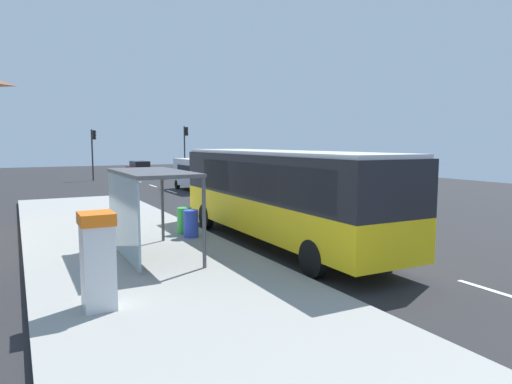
% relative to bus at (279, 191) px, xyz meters
% --- Properties ---
extents(ground_plane, '(56.00, 92.00, 0.04)m').
position_rel_bus_xyz_m(ground_plane, '(1.71, 13.21, -1.86)').
color(ground_plane, '#262628').
extents(sidewalk_platform, '(6.20, 30.00, 0.18)m').
position_rel_bus_xyz_m(sidewalk_platform, '(-4.69, 1.21, -1.75)').
color(sidewalk_platform, '#999993').
rests_on(sidewalk_platform, ground).
extents(lane_stripe_seg_0, '(0.16, 2.20, 0.01)m').
position_rel_bus_xyz_m(lane_stripe_seg_0, '(1.96, -6.79, -1.84)').
color(lane_stripe_seg_0, silver).
rests_on(lane_stripe_seg_0, ground).
extents(lane_stripe_seg_1, '(0.16, 2.20, 0.01)m').
position_rel_bus_xyz_m(lane_stripe_seg_1, '(1.96, -1.79, -1.84)').
color(lane_stripe_seg_1, silver).
rests_on(lane_stripe_seg_1, ground).
extents(lane_stripe_seg_2, '(0.16, 2.20, 0.01)m').
position_rel_bus_xyz_m(lane_stripe_seg_2, '(1.96, 3.21, -1.84)').
color(lane_stripe_seg_2, silver).
rests_on(lane_stripe_seg_2, ground).
extents(lane_stripe_seg_3, '(0.16, 2.20, 0.01)m').
position_rel_bus_xyz_m(lane_stripe_seg_3, '(1.96, 8.21, -1.84)').
color(lane_stripe_seg_3, silver).
rests_on(lane_stripe_seg_3, ground).
extents(lane_stripe_seg_4, '(0.16, 2.20, 0.01)m').
position_rel_bus_xyz_m(lane_stripe_seg_4, '(1.96, 13.21, -1.84)').
color(lane_stripe_seg_4, silver).
rests_on(lane_stripe_seg_4, ground).
extents(lane_stripe_seg_5, '(0.16, 2.20, 0.01)m').
position_rel_bus_xyz_m(lane_stripe_seg_5, '(1.96, 18.21, -1.84)').
color(lane_stripe_seg_5, silver).
rests_on(lane_stripe_seg_5, ground).
extents(lane_stripe_seg_6, '(0.16, 2.20, 0.01)m').
position_rel_bus_xyz_m(lane_stripe_seg_6, '(1.96, 23.21, -1.84)').
color(lane_stripe_seg_6, silver).
rests_on(lane_stripe_seg_6, ground).
extents(lane_stripe_seg_7, '(0.16, 2.20, 0.01)m').
position_rel_bus_xyz_m(lane_stripe_seg_7, '(1.96, 28.21, -1.84)').
color(lane_stripe_seg_7, silver).
rests_on(lane_stripe_seg_7, ground).
extents(bus, '(2.60, 11.03, 3.21)m').
position_rel_bus_xyz_m(bus, '(0.00, 0.00, 0.00)').
color(bus, yellow).
rests_on(bus, ground).
extents(white_van, '(2.07, 5.22, 2.30)m').
position_rel_bus_xyz_m(white_van, '(3.91, 18.08, -0.50)').
color(white_van, silver).
rests_on(white_van, ground).
extents(sedan_near, '(2.01, 4.48, 1.52)m').
position_rel_bus_xyz_m(sedan_near, '(4.01, 36.04, -1.05)').
color(sedan_near, '#A51919').
rests_on(sedan_near, ground).
extents(ticket_machine, '(0.66, 0.76, 1.94)m').
position_rel_bus_xyz_m(ticket_machine, '(-6.50, -3.92, -0.67)').
color(ticket_machine, silver).
rests_on(ticket_machine, sidewalk_platform).
extents(recycling_bin_blue, '(0.52, 0.52, 0.95)m').
position_rel_bus_xyz_m(recycling_bin_blue, '(-2.49, 1.82, -1.19)').
color(recycling_bin_blue, blue).
rests_on(recycling_bin_blue, sidewalk_platform).
extents(recycling_bin_green, '(0.52, 0.52, 0.95)m').
position_rel_bus_xyz_m(recycling_bin_green, '(-2.49, 2.52, -1.19)').
color(recycling_bin_green, green).
rests_on(recycling_bin_green, sidewalk_platform).
extents(traffic_light_near_side, '(0.49, 0.28, 5.09)m').
position_rel_bus_xyz_m(traffic_light_near_side, '(7.21, 30.20, 1.54)').
color(traffic_light_near_side, '#2D2D2D').
rests_on(traffic_light_near_side, ground).
extents(traffic_light_far_side, '(0.49, 0.28, 4.69)m').
position_rel_bus_xyz_m(traffic_light_far_side, '(-1.38, 31.00, 1.30)').
color(traffic_light_far_side, '#2D2D2D').
rests_on(traffic_light_far_side, ground).
extents(bus_shelter, '(1.80, 4.00, 2.50)m').
position_rel_bus_xyz_m(bus_shelter, '(-4.70, -0.23, 0.25)').
color(bus_shelter, '#4C4C51').
rests_on(bus_shelter, sidewalk_platform).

